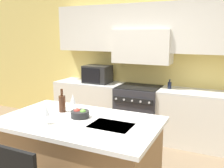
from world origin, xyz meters
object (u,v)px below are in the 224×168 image
(wine_glass_far, at_px, (73,100))
(oil_bottle_on_counter, at_px, (170,85))
(wine_glass_near, at_px, (46,110))
(range_stove, at_px, (139,111))
(microwave, at_px, (97,74))
(fruit_bowl, at_px, (80,114))
(wine_bottle, at_px, (62,103))

(wine_glass_far, relative_size, oil_bottle_on_counter, 1.33)
(wine_glass_near, distance_m, oil_bottle_on_counter, 2.44)
(wine_glass_near, relative_size, oil_bottle_on_counter, 1.33)
(range_stove, distance_m, microwave, 1.08)
(wine_glass_near, relative_size, fruit_bowl, 1.04)
(microwave, distance_m, wine_bottle, 1.92)
(oil_bottle_on_counter, bearing_deg, wine_bottle, -115.28)
(range_stove, relative_size, wine_bottle, 3.30)
(fruit_bowl, relative_size, oil_bottle_on_counter, 1.27)
(range_stove, height_order, wine_glass_near, wine_glass_near)
(wine_bottle, xyz_separation_m, oil_bottle_on_counter, (0.89, 1.88, -0.05))
(wine_glass_near, height_order, oil_bottle_on_counter, wine_glass_near)
(wine_bottle, distance_m, oil_bottle_on_counter, 2.08)
(wine_bottle, distance_m, wine_glass_near, 0.43)
(wine_glass_far, bearing_deg, oil_bottle_on_counter, 66.87)
(range_stove, bearing_deg, wine_glass_far, -97.78)
(range_stove, distance_m, fruit_bowl, 1.99)
(range_stove, distance_m, wine_glass_near, 2.35)
(oil_bottle_on_counter, bearing_deg, fruit_bowl, -106.44)
(wine_bottle, bearing_deg, range_stove, 79.06)
(fruit_bowl, bearing_deg, wine_bottle, 164.05)
(wine_glass_near, bearing_deg, range_stove, 83.57)
(microwave, height_order, wine_glass_far, microwave)
(wine_glass_far, bearing_deg, range_stove, 82.22)
(microwave, bearing_deg, fruit_bowl, -66.96)
(wine_glass_near, bearing_deg, fruit_bowl, 57.94)
(fruit_bowl, bearing_deg, oil_bottle_on_counter, 73.56)
(range_stove, height_order, fruit_bowl, fruit_bowl)
(wine_glass_far, bearing_deg, wine_bottle, -149.87)
(wine_glass_near, xyz_separation_m, wine_glass_far, (0.01, 0.48, 0.00))
(wine_bottle, bearing_deg, wine_glass_near, -76.55)
(range_stove, distance_m, wine_glass_far, 1.89)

